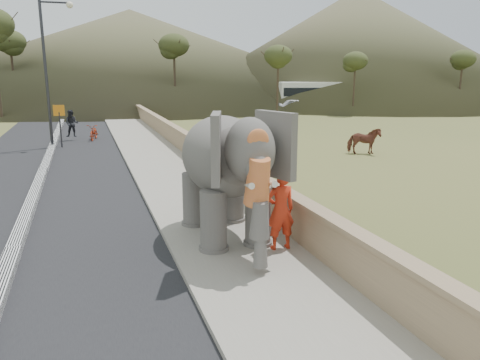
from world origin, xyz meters
The scene contains 16 objects.
ground centered at (0.00, 0.00, 0.00)m, with size 160.00×160.00×0.00m, color olive.
road centered at (-5.00, 10.00, 0.01)m, with size 7.00×120.00×0.03m, color black.
median centered at (-5.00, 10.00, 0.11)m, with size 0.35×120.00×0.22m, color black.
walkway centered at (0.00, 10.00, 0.07)m, with size 3.00×120.00×0.15m, color #9E9687.
parapet centered at (1.65, 10.00, 0.55)m, with size 0.30×120.00×1.10m, color tan.
lamppost centered at (-4.69, 17.05, 4.87)m, with size 1.76×0.36×8.00m.
signboard centered at (-4.50, 16.97, 1.64)m, with size 0.60×0.08×2.40m.
cow centered at (10.52, 9.77, 0.69)m, with size 0.75×1.64×1.39m, color brown.
distant_car centered at (18.20, 34.04, 0.72)m, with size 1.70×4.23×1.44m, color silver.
bus_white centered at (22.49, 34.95, 1.55)m, with size 2.50×11.00×3.10m, color white.
bus_orange centered at (33.37, 33.76, 1.55)m, with size 2.50×11.00×3.10m, color orange.
hill_right centered at (36.00, 52.00, 8.00)m, with size 56.00×56.00×16.00m, color brown.
hill_far centered at (5.00, 70.00, 7.00)m, with size 80.00×80.00×14.00m, color brown.
elephant_and_man centered at (0.02, -0.16, 1.73)m, with size 2.40×4.39×3.18m.
motorcyclist centered at (-3.20, 19.60, 0.74)m, with size 2.23×1.98×1.92m.
trees centered at (0.21, 30.40, 4.03)m, with size 47.69×43.86×9.67m.
Camera 1 is at (-3.21, -11.05, 4.21)m, focal length 35.00 mm.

